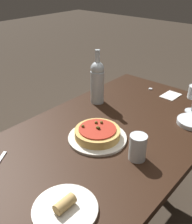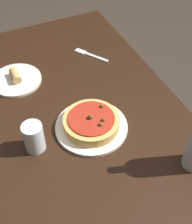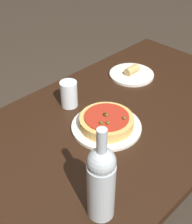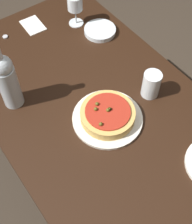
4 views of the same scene
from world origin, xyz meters
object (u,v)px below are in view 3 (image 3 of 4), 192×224
wine_bottle (101,182)px  water_cup (68,94)px  dining_table (104,145)px  side_plate (132,74)px  pizza (107,121)px  dinner_plate (107,126)px

wine_bottle → water_cup: (0.28, 0.45, -0.07)m
dining_table → side_plate: 0.42m
pizza → water_cup: size_ratio=1.85×
dinner_plate → water_cup: bearing=92.0°
side_plate → water_cup: bearing=175.7°
dining_table → pizza: bearing=-71.3°
water_cup → side_plate: bearing=-4.3°
pizza → water_cup: (-0.01, 0.21, 0.02)m
dining_table → side_plate: (0.37, 0.17, 0.10)m
dining_table → pizza: size_ratio=7.52×
dining_table → dinner_plate: 0.10m
dining_table → wine_bottle: bearing=-138.2°
dinner_plate → wine_bottle: bearing=-139.5°
dining_table → wine_bottle: size_ratio=5.04×
dining_table → water_cup: water_cup is taller
dining_table → wine_bottle: wine_bottle is taller
dinner_plate → pizza: (-0.00, -0.00, 0.03)m
dinner_plate → wine_bottle: size_ratio=0.87×
dinner_plate → water_cup: water_cup is taller
dinner_plate → water_cup: 0.22m
dinner_plate → dining_table: bearing=109.5°
dinner_plate → side_plate: bearing=26.5°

